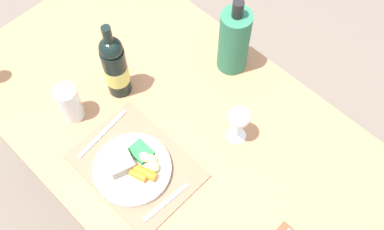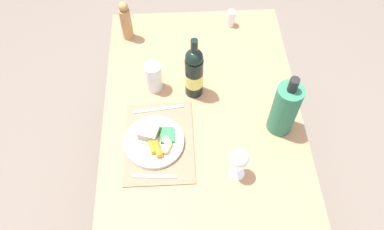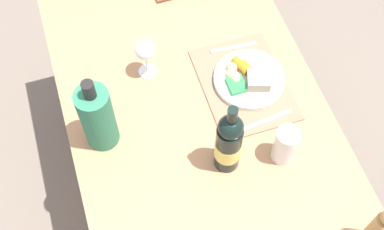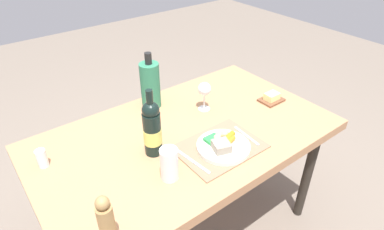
% 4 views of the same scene
% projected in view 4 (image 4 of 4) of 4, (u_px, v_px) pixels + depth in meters
% --- Properties ---
extents(ground_plane, '(8.00, 8.00, 0.00)m').
position_uv_depth(ground_plane, '(187.00, 228.00, 2.00)').
color(ground_plane, '#74675B').
extents(dining_table, '(1.46, 0.86, 0.73)m').
position_uv_depth(dining_table, '(186.00, 143.00, 1.63)').
color(dining_table, '#B17C54').
rests_on(dining_table, ground_plane).
extents(placemat, '(0.39, 0.28, 0.01)m').
position_uv_depth(placemat, '(219.00, 147.00, 1.49)').
color(placemat, '#866B51').
rests_on(placemat, dining_table).
extents(dinner_plate, '(0.24, 0.24, 0.06)m').
position_uv_depth(dinner_plate, '(223.00, 145.00, 1.47)').
color(dinner_plate, silver).
rests_on(dinner_plate, placemat).
extents(fork, '(0.04, 0.22, 0.00)m').
position_uv_depth(fork, '(192.00, 161.00, 1.41)').
color(fork, silver).
rests_on(fork, placemat).
extents(knife, '(0.02, 0.17, 0.00)m').
position_uv_depth(knife, '(246.00, 136.00, 1.56)').
color(knife, silver).
rests_on(knife, placemat).
extents(wine_bottle, '(0.08, 0.08, 0.32)m').
position_uv_depth(wine_bottle, '(152.00, 129.00, 1.40)').
color(wine_bottle, black).
rests_on(wine_bottle, dining_table).
extents(wine_glass, '(0.07, 0.07, 0.16)m').
position_uv_depth(wine_glass, '(204.00, 90.00, 1.71)').
color(wine_glass, white).
rests_on(wine_glass, dining_table).
extents(cooler_bottle, '(0.10, 0.10, 0.31)m').
position_uv_depth(cooler_bottle, '(150.00, 85.00, 1.73)').
color(cooler_bottle, '#2D7554').
rests_on(cooler_bottle, dining_table).
extents(water_tumbler, '(0.07, 0.07, 0.14)m').
position_uv_depth(water_tumbler, '(169.00, 166.00, 1.30)').
color(water_tumbler, silver).
rests_on(water_tumbler, dining_table).
extents(pepper_mill, '(0.05, 0.05, 0.21)m').
position_uv_depth(pepper_mill, '(106.00, 222.00, 1.03)').
color(pepper_mill, '#A57E4B').
rests_on(pepper_mill, dining_table).
extents(salt_shaker, '(0.04, 0.04, 0.08)m').
position_uv_depth(salt_shaker, '(42.00, 158.00, 1.37)').
color(salt_shaker, white).
rests_on(salt_shaker, dining_table).
extents(butter_dish, '(0.13, 0.10, 0.05)m').
position_uv_depth(butter_dish, '(272.00, 98.00, 1.83)').
color(butter_dish, brown).
rests_on(butter_dish, dining_table).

